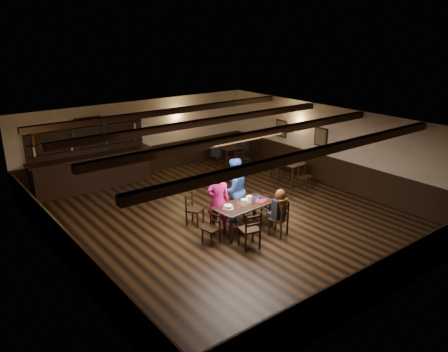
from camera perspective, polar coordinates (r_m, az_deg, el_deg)
ground at (r=12.44m, az=0.27°, el=-5.53°), size 10.00×10.00×0.00m
room_shell at (r=11.86m, az=0.20°, el=2.24°), size 9.02×10.02×2.71m
dining_table at (r=11.46m, az=2.58°, el=-4.08°), size 1.66×0.91×0.75m
chair_near_left at (r=10.60m, az=3.57°, el=-6.72°), size 0.54×0.52×0.97m
chair_near_right at (r=11.32m, az=7.51°, el=-5.29°), size 0.54×0.52×0.92m
chair_end_left at (r=10.94m, az=-1.44°, el=-6.47°), size 0.41×0.42×0.79m
chair_end_right at (r=12.19m, az=5.78°, el=-3.64°), size 0.38×0.40×0.84m
chair_far_pushed at (r=11.92m, az=-4.17°, el=-4.01°), size 0.55×0.54×0.88m
woman_pink at (r=11.38m, az=-0.76°, el=-3.31°), size 0.73×0.62×1.69m
man_blue at (r=11.98m, az=1.26°, el=-1.85°), size 0.92×0.74×1.80m
seated_person at (r=11.22m, az=7.28°, el=-3.82°), size 0.35×0.52×0.84m
cake at (r=11.16m, az=0.56°, el=-4.07°), size 0.28×0.28×0.09m
plate_stack_a at (r=11.35m, az=2.65°, el=-3.44°), size 0.18×0.18×0.16m
plate_stack_b at (r=11.54m, az=3.32°, el=-3.04°), size 0.15×0.15×0.18m
tea_light at (r=11.50m, az=2.28°, el=-3.46°), size 0.05×0.05×0.06m
salt_shaker at (r=11.58m, az=4.37°, el=-3.24°), size 0.03×0.03×0.08m
pepper_shaker at (r=11.63m, az=4.34°, el=-3.13°), size 0.03×0.03×0.08m
drink_glass at (r=11.65m, az=3.04°, el=-2.98°), size 0.07×0.07×0.11m
menu_red at (r=11.72m, az=4.90°, el=-3.16°), size 0.41×0.35×0.00m
menu_blue at (r=11.89m, az=4.34°, el=-2.82°), size 0.34×0.27×0.00m
bar_counter at (r=15.18m, az=-16.83°, el=1.16°), size 4.13×0.70×2.20m
back_table_a at (r=15.10m, az=8.84°, el=1.36°), size 0.85×0.85×0.75m
back_table_b at (r=16.94m, az=0.86°, el=3.53°), size 0.98×0.98×0.75m
bg_patron_left at (r=16.50m, az=-1.04°, el=3.74°), size 0.30×0.39×0.72m
bg_patron_right at (r=17.31m, az=2.56°, el=4.47°), size 0.27×0.39×0.73m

